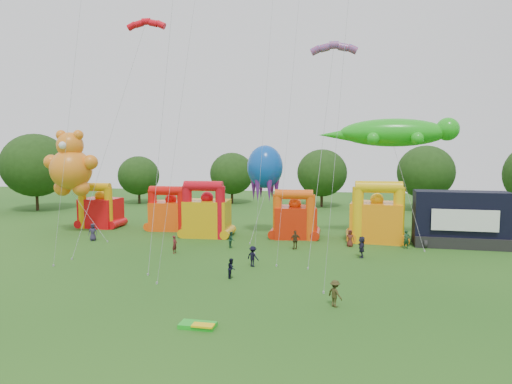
% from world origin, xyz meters
% --- Properties ---
extents(ground, '(160.00, 160.00, 0.00)m').
position_xyz_m(ground, '(0.00, 0.00, 0.00)').
color(ground, '#1D4C15').
rests_on(ground, ground).
extents(tree_ring, '(120.22, 122.29, 12.07)m').
position_xyz_m(tree_ring, '(-1.14, 0.60, 6.26)').
color(tree_ring, '#352314').
rests_on(tree_ring, ground).
extents(bouncy_castle_0, '(4.80, 4.03, 5.62)m').
position_xyz_m(bouncy_castle_0, '(-18.94, 29.63, 2.16)').
color(bouncy_castle_0, red).
rests_on(bouncy_castle_0, ground).
extents(bouncy_castle_1, '(5.01, 4.18, 5.38)m').
position_xyz_m(bouncy_castle_1, '(-9.65, 29.41, 2.06)').
color(bouncy_castle_1, '#FB4E0D').
rests_on(bouncy_castle_1, ground).
extents(bouncy_castle_2, '(4.91, 3.99, 6.30)m').
position_xyz_m(bouncy_castle_2, '(-4.20, 26.15, 2.40)').
color(bouncy_castle_2, '#D99D0B').
rests_on(bouncy_castle_2, ground).
extents(bouncy_castle_3, '(5.00, 4.23, 5.43)m').
position_xyz_m(bouncy_castle_3, '(5.55, 27.01, 2.08)').
color(bouncy_castle_3, red).
rests_on(bouncy_castle_3, ground).
extents(bouncy_castle_4, '(5.75, 4.85, 6.50)m').
position_xyz_m(bouncy_castle_4, '(14.25, 26.49, 2.46)').
color(bouncy_castle_4, orange).
rests_on(bouncy_castle_4, ground).
extents(stage_trailer, '(9.04, 3.74, 5.60)m').
position_xyz_m(stage_trailer, '(22.30, 25.54, 2.70)').
color(stage_trailer, black).
rests_on(stage_trailer, ground).
extents(teddy_bear_kite, '(9.60, 6.22, 11.98)m').
position_xyz_m(teddy_bear_kite, '(-18.41, 24.23, 5.33)').
color(teddy_bear_kite, orange).
rests_on(teddy_bear_kite, ground).
extents(gecko_kite, '(14.55, 8.21, 13.11)m').
position_xyz_m(gecko_kite, '(16.51, 26.54, 8.15)').
color(gecko_kite, green).
rests_on(gecko_kite, ground).
extents(octopus_kite, '(4.05, 7.73, 10.25)m').
position_xyz_m(octopus_kite, '(1.95, 27.91, 6.28)').
color(octopus_kite, '#0B46AD').
rests_on(octopus_kite, ground).
extents(parafoil_kites, '(24.76, 14.99, 28.61)m').
position_xyz_m(parafoil_kites, '(-6.01, 18.33, 11.58)').
color(parafoil_kites, red).
rests_on(parafoil_kites, ground).
extents(diamond_kites, '(25.08, 17.05, 42.50)m').
position_xyz_m(diamond_kites, '(0.93, 15.73, 17.12)').
color(diamond_kites, red).
rests_on(diamond_kites, ground).
extents(folded_kite_bundle, '(2.03, 1.16, 0.31)m').
position_xyz_m(folded_kite_bundle, '(2.49, 0.94, 0.14)').
color(folded_kite_bundle, green).
rests_on(folded_kite_bundle, ground).
extents(spectator_0, '(1.06, 0.89, 1.84)m').
position_xyz_m(spectator_0, '(-15.50, 21.73, 0.92)').
color(spectator_0, '#2B253E').
rests_on(spectator_0, ground).
extents(spectator_1, '(0.51, 0.68, 1.68)m').
position_xyz_m(spectator_1, '(-4.90, 17.67, 0.84)').
color(spectator_1, '#56181B').
rests_on(spectator_1, ground).
extents(spectator_2, '(0.69, 0.84, 1.59)m').
position_xyz_m(spectator_2, '(-0.18, 20.96, 0.80)').
color(spectator_2, '#183E2A').
rests_on(spectator_2, ground).
extents(spectator_3, '(1.29, 1.11, 1.73)m').
position_xyz_m(spectator_3, '(3.18, 14.19, 0.87)').
color(spectator_3, black).
rests_on(spectator_3, ground).
extents(spectator_4, '(1.18, 0.90, 1.86)m').
position_xyz_m(spectator_4, '(6.12, 21.27, 0.93)').
color(spectator_4, '#44331B').
rests_on(spectator_4, ground).
extents(spectator_5, '(0.60, 1.81, 1.94)m').
position_xyz_m(spectator_5, '(12.30, 18.97, 0.97)').
color(spectator_5, '#222137').
rests_on(spectator_5, ground).
extents(spectator_6, '(0.86, 0.59, 1.71)m').
position_xyz_m(spectator_6, '(11.42, 23.34, 0.86)').
color(spectator_6, '#5A2319').
rests_on(spectator_6, ground).
extents(spectator_7, '(0.79, 0.68, 1.85)m').
position_xyz_m(spectator_7, '(16.85, 23.41, 0.92)').
color(spectator_7, '#173A20').
rests_on(spectator_7, ground).
extents(spectator_8, '(0.59, 0.75, 1.53)m').
position_xyz_m(spectator_8, '(2.17, 10.62, 0.77)').
color(spectator_8, black).
rests_on(spectator_8, ground).
extents(spectator_9, '(1.22, 1.23, 1.70)m').
position_xyz_m(spectator_9, '(9.93, 5.57, 0.85)').
color(spectator_9, '#363115').
rests_on(spectator_9, ground).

